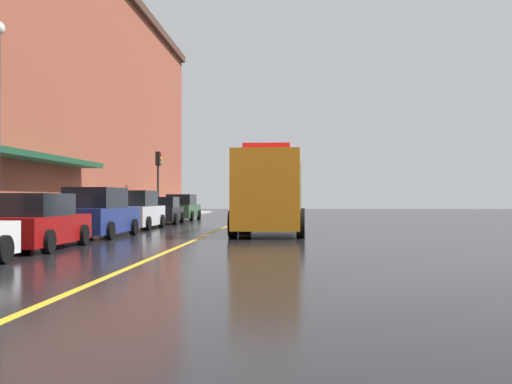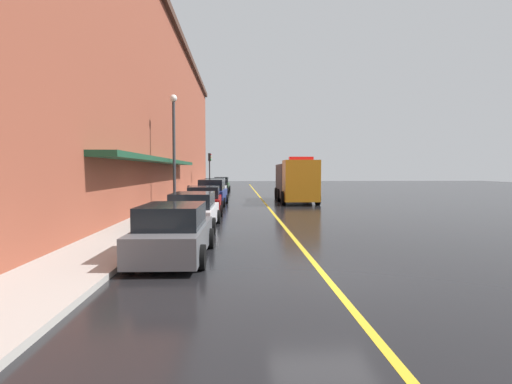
# 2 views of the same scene
# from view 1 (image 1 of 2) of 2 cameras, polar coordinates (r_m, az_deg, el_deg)

# --- Properties ---
(ground_plane) EXTENTS (112.00, 112.00, 0.00)m
(ground_plane) POSITION_cam_1_polar(r_m,az_deg,el_deg) (29.73, -3.23, -3.37)
(ground_plane) COLOR black
(sidewalk_left) EXTENTS (2.40, 70.00, 0.15)m
(sidewalk_left) POSITION_cam_1_polar(r_m,az_deg,el_deg) (31.06, -14.68, -3.09)
(sidewalk_left) COLOR #ADA8A0
(sidewalk_left) RESTS_ON ground
(lane_center_stripe) EXTENTS (0.16, 70.00, 0.01)m
(lane_center_stripe) POSITION_cam_1_polar(r_m,az_deg,el_deg) (29.73, -3.23, -3.36)
(lane_center_stripe) COLOR gold
(lane_center_stripe) RESTS_ON ground
(parked_car_2) EXTENTS (2.16, 4.83, 1.60)m
(parked_car_2) POSITION_cam_1_polar(r_m,az_deg,el_deg) (19.18, -19.31, -2.63)
(parked_car_2) COLOR maroon
(parked_car_2) RESTS_ON ground
(parked_car_3) EXTENTS (2.20, 4.74, 1.85)m
(parked_car_3) POSITION_cam_1_polar(r_m,az_deg,el_deg) (24.43, -14.04, -1.94)
(parked_car_3) COLOR navy
(parked_car_3) RESTS_ON ground
(parked_car_4) EXTENTS (2.04, 4.75, 1.81)m
(parked_car_4) POSITION_cam_1_polar(r_m,az_deg,el_deg) (30.43, -10.75, -1.70)
(parked_car_4) COLOR silver
(parked_car_4) RESTS_ON ground
(parked_car_5) EXTENTS (2.03, 4.18, 1.53)m
(parked_car_5) POSITION_cam_1_polar(r_m,az_deg,el_deg) (36.44, -8.33, -1.70)
(parked_car_5) COLOR black
(parked_car_5) RESTS_ON ground
(parked_car_6) EXTENTS (2.00, 4.77, 1.71)m
(parked_car_6) POSITION_cam_1_polar(r_m,az_deg,el_deg) (42.31, -6.66, -1.44)
(parked_car_6) COLOR #2D5133
(parked_car_6) RESTS_ON ground
(utility_truck) EXTENTS (2.89, 8.35, 3.46)m
(utility_truck) POSITION_cam_1_polar(r_m,az_deg,el_deg) (26.05, 1.34, -0.14)
(utility_truck) COLOR orange
(utility_truck) RESTS_ON ground
(parking_meter_0) EXTENTS (0.14, 0.18, 1.33)m
(parking_meter_0) POSITION_cam_1_polar(r_m,az_deg,el_deg) (29.64, -13.83, -1.31)
(parking_meter_0) COLOR #4C4C51
(parking_meter_0) RESTS_ON sidewalk_left
(parking_meter_1) EXTENTS (0.14, 0.18, 1.33)m
(parking_meter_1) POSITION_cam_1_polar(r_m,az_deg,el_deg) (37.82, -10.01, -1.15)
(parking_meter_1) COLOR #4C4C51
(parking_meter_1) RESTS_ON sidewalk_left
(parking_meter_2) EXTENTS (0.14, 0.18, 1.33)m
(parking_meter_2) POSITION_cam_1_polar(r_m,az_deg,el_deg) (23.39, -18.67, -1.51)
(parking_meter_2) COLOR #4C4C51
(parking_meter_2) RESTS_ON sidewalk_left
(traffic_light_near) EXTENTS (0.38, 0.36, 4.30)m
(traffic_light_near) POSITION_cam_1_polar(r_m,az_deg,el_deg) (41.26, -8.78, 1.81)
(traffic_light_near) COLOR #232326
(traffic_light_near) RESTS_ON sidewalk_left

